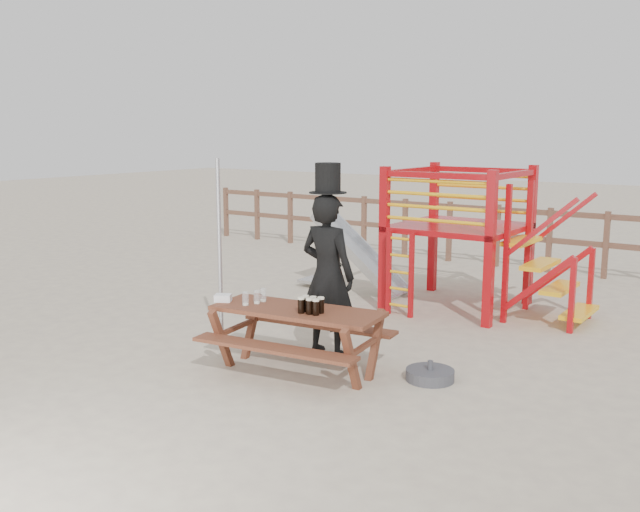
{
  "coord_description": "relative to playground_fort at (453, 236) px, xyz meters",
  "views": [
    {
      "loc": [
        4.45,
        -6.06,
        2.62
      ],
      "look_at": [
        -0.33,
        0.8,
        1.13
      ],
      "focal_mm": 40.0,
      "sensor_mm": 36.0,
      "label": 1
    }
  ],
  "objects": [
    {
      "name": "ground",
      "position": [
        -0.12,
        -3.58,
        -1.07
      ],
      "size": [
        60.0,
        60.0,
        0.0
      ],
      "primitive_type": "plane",
      "color": "#C1B396",
      "rests_on": "ground"
    },
    {
      "name": "back_fence",
      "position": [
        -0.12,
        3.42,
        -0.34
      ],
      "size": [
        15.09,
        0.09,
        1.2
      ],
      "color": "brown",
      "rests_on": "ground"
    },
    {
      "name": "playground_fort",
      "position": [
        0.0,
        0.0,
        0.0
      ],
      "size": [
        4.71,
        1.84,
        2.1
      ],
      "color": "#AA0B10",
      "rests_on": "ground"
    },
    {
      "name": "picnic_table",
      "position": [
        -0.12,
        -3.69,
        -0.62
      ],
      "size": [
        2.0,
        1.5,
        0.72
      ],
      "rotation": [
        0.0,
        0.0,
        0.13
      ],
      "color": "brown",
      "rests_on": "ground"
    },
    {
      "name": "man_with_hat",
      "position": [
        -0.22,
        -2.97,
        -0.07
      ],
      "size": [
        0.71,
        0.47,
        2.25
      ],
      "rotation": [
        0.0,
        0.0,
        3.12
      ],
      "color": "black",
      "rests_on": "ground"
    },
    {
      "name": "metal_pole",
      "position": [
        -1.44,
        -3.47,
        0.07
      ],
      "size": [
        0.05,
        0.05,
        2.28
      ],
      "primitive_type": "cylinder",
      "color": "#B2B2B7",
      "rests_on": "ground"
    },
    {
      "name": "parasol_base",
      "position": [
        1.17,
        -3.09,
        -1.01
      ],
      "size": [
        0.51,
        0.51,
        0.22
      ],
      "color": "#3D3D42",
      "rests_on": "ground"
    },
    {
      "name": "paper_bag",
      "position": [
        -1.01,
        -3.9,
        -0.32
      ],
      "size": [
        0.23,
        0.21,
        0.08
      ],
      "primitive_type": "cube",
      "rotation": [
        0.0,
        0.0,
        0.53
      ],
      "color": "white",
      "rests_on": "picnic_table"
    },
    {
      "name": "stout_pints",
      "position": [
        0.1,
        -3.76,
        -0.27
      ],
      "size": [
        0.26,
        0.19,
        0.17
      ],
      "color": "black",
      "rests_on": "picnic_table"
    },
    {
      "name": "empty_glasses",
      "position": [
        -0.65,
        -3.76,
        -0.29
      ],
      "size": [
        0.12,
        0.32,
        0.15
      ],
      "color": "silver",
      "rests_on": "picnic_table"
    }
  ]
}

